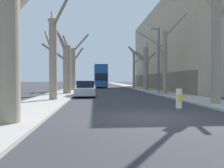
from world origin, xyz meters
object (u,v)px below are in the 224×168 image
street_tree_right_1 (164,59)px  double_decker_bus (100,75)px  street_tree_left_2 (65,64)px  street_tree_right_2 (145,66)px  street_tree_left_1 (53,55)px  lamp_post (158,57)px  street_tree_right_3 (134,68)px  parked_car_1 (88,87)px  parked_car_0 (86,89)px  street_tree_left_0 (12,23)px  street_tree_left_3 (73,66)px  street_tree_right_0 (216,41)px  parked_car_2 (89,86)px  traffic_bollard (179,98)px

street_tree_right_1 → double_decker_bus: (-6.08, 21.74, -1.22)m
street_tree_left_2 → double_decker_bus: street_tree_left_2 is taller
street_tree_right_2 → street_tree_left_1: bearing=-125.0°
street_tree_right_1 → lamp_post: bearing=149.3°
street_tree_right_3 → parked_car_1: (-8.27, -13.08, -3.10)m
street_tree_right_2 → parked_car_1: street_tree_right_2 is taller
street_tree_right_2 → parked_car_0: street_tree_right_2 is taller
double_decker_bus → parked_car_0: 23.48m
street_tree_left_0 → street_tree_left_1: bearing=91.4°
street_tree_left_3 → street_tree_right_2: street_tree_left_3 is taller
street_tree_right_2 → double_decker_bus: 14.13m
parked_car_1 → parked_car_0: bearing=-90.0°
street_tree_right_1 → double_decker_bus: size_ratio=0.77×
street_tree_right_0 → street_tree_right_1: size_ratio=1.09×
street_tree_right_3 → street_tree_right_1: bearing=-90.5°
street_tree_right_3 → parked_car_2: street_tree_right_3 is taller
street_tree_left_0 → street_tree_right_3: 34.23m
street_tree_right_1 → lamp_post: size_ratio=1.13×
street_tree_left_2 → lamp_post: street_tree_left_2 is taller
street_tree_left_2 → lamp_post: size_ratio=1.09×
street_tree_right_2 → parked_car_1: (-8.24, -4.01, -2.88)m
parked_car_0 → traffic_bollard: size_ratio=4.07×
street_tree_right_1 → double_decker_bus: bearing=105.6°
street_tree_right_2 → parked_car_1: size_ratio=1.70×
street_tree_right_0 → parked_car_2: size_ratio=2.24×
street_tree_left_3 → double_decker_bus: bearing=70.5°
street_tree_right_1 → street_tree_left_0: bearing=-124.9°
parked_car_1 → street_tree_right_3: bearing=57.7°
parked_car_2 → street_tree_right_2: bearing=-11.1°
double_decker_bus → lamp_post: size_ratio=1.47×
street_tree_left_3 → lamp_post: street_tree_left_3 is taller
street_tree_left_1 → double_decker_bus: bearing=81.2°
parked_car_0 → lamp_post: lamp_post is taller
street_tree_right_1 → parked_car_0: bearing=-168.9°
street_tree_left_2 → parked_car_1: bearing=58.3°
parked_car_2 → traffic_bollard: size_ratio=3.61×
street_tree_left_0 → street_tree_right_2: street_tree_left_0 is taller
parked_car_1 → lamp_post: size_ratio=0.60×
street_tree_left_3 → traffic_bollard: bearing=-69.0°
parked_car_1 → lamp_post: 9.48m
parked_car_2 → street_tree_right_1: bearing=-52.8°
street_tree_left_2 → street_tree_left_3: size_ratio=0.94×
street_tree_left_1 → double_decker_bus: street_tree_left_1 is taller
street_tree_right_2 → street_tree_right_1: bearing=-90.7°
street_tree_left_1 → street_tree_right_0: (10.52, -3.56, 0.58)m
street_tree_left_3 → lamp_post: 13.50m
street_tree_left_3 → street_tree_right_2: 10.49m
parked_car_1 → double_decker_bus: bearing=83.0°
parked_car_0 → traffic_bollard: 10.49m
street_tree_left_3 → street_tree_right_2: (10.47, -0.61, -0.04)m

